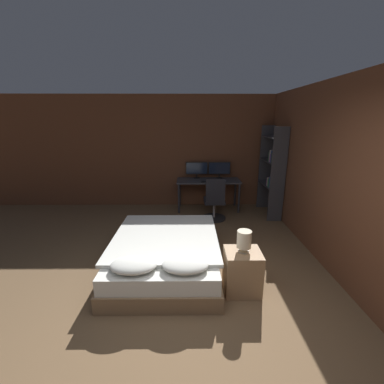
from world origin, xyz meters
name	(u,v)px	position (x,y,z in m)	size (l,w,h in m)	color
ground_plane	(192,349)	(0.00, 0.00, 0.00)	(20.00, 20.00, 0.00)	brown
wall_back	(190,152)	(0.00, 4.38, 1.35)	(12.00, 0.06, 2.70)	brown
wall_side_right	(336,178)	(2.02, 1.50, 1.35)	(0.06, 12.00, 2.70)	brown
bed	(165,254)	(-0.38, 1.40, 0.24)	(1.52, 1.94, 0.56)	#846647
nightstand	(242,271)	(0.64, 0.88, 0.28)	(0.45, 0.40, 0.56)	#997551
bedside_lamp	(244,240)	(0.64, 0.88, 0.72)	(0.18, 0.18, 0.28)	gray
desk	(208,184)	(0.43, 4.00, 0.64)	(1.50, 0.62, 0.73)	#38383D
monitor_left	(197,169)	(0.15, 4.21, 0.96)	(0.53, 0.16, 0.40)	black
monitor_right	(219,169)	(0.70, 4.21, 0.96)	(0.53, 0.16, 0.40)	black
keyboard	(209,182)	(0.43, 3.79, 0.74)	(0.37, 0.13, 0.02)	black
computer_mouse	(221,181)	(0.70, 3.79, 0.75)	(0.07, 0.05, 0.04)	black
office_chair	(214,204)	(0.51, 3.31, 0.37)	(0.52, 0.52, 0.95)	black
bookshelf	(273,168)	(1.81, 3.57, 1.10)	(0.32, 0.93, 2.00)	#333338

